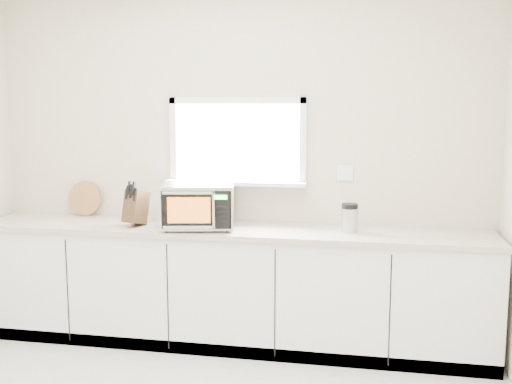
# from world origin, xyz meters

# --- Properties ---
(back_wall) EXTENTS (4.00, 0.17, 2.70)m
(back_wall) POSITION_xyz_m (0.00, 2.00, 1.36)
(back_wall) COLOR beige
(back_wall) RESTS_ON ground
(cabinets) EXTENTS (3.92, 0.60, 0.88)m
(cabinets) POSITION_xyz_m (0.00, 1.70, 0.44)
(cabinets) COLOR white
(cabinets) RESTS_ON ground
(countertop) EXTENTS (3.92, 0.64, 0.04)m
(countertop) POSITION_xyz_m (0.00, 1.69, 0.90)
(countertop) COLOR #B4A294
(countertop) RESTS_ON cabinets
(microwave) EXTENTS (0.59, 0.50, 0.34)m
(microwave) POSITION_xyz_m (-0.22, 1.61, 1.10)
(microwave) COLOR black
(microwave) RESTS_ON countertop
(knife_block) EXTENTS (0.16, 0.26, 0.35)m
(knife_block) POSITION_xyz_m (-0.72, 1.61, 1.07)
(knife_block) COLOR #462F19
(knife_block) RESTS_ON countertop
(cutting_board) EXTENTS (0.29, 0.07, 0.29)m
(cutting_board) POSITION_xyz_m (-1.30, 1.94, 1.06)
(cutting_board) COLOR #A16A3E
(cutting_board) RESTS_ON countertop
(coffee_grinder) EXTENTS (0.13, 0.13, 0.21)m
(coffee_grinder) POSITION_xyz_m (0.90, 1.69, 1.03)
(coffee_grinder) COLOR #AEB0B6
(coffee_grinder) RESTS_ON countertop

